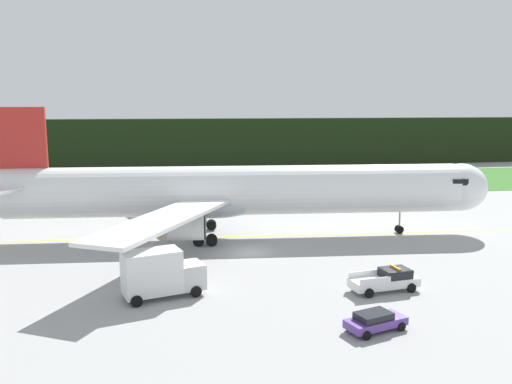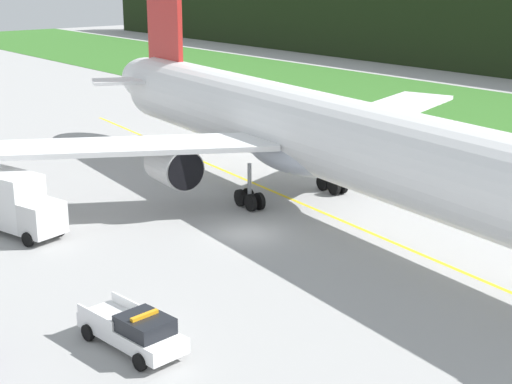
{
  "view_description": "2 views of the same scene",
  "coord_description": "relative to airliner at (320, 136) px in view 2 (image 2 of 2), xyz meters",
  "views": [
    {
      "loc": [
        -9.41,
        -51.0,
        14.84
      ],
      "look_at": [
        2.07,
        6.38,
        5.19
      ],
      "focal_mm": 36.68,
      "sensor_mm": 36.0,
      "label": 1
    },
    {
      "loc": [
        36.36,
        -28.45,
        16.3
      ],
      "look_at": [
        5.99,
        -3.99,
        4.84
      ],
      "focal_mm": 54.37,
      "sensor_mm": 36.0,
      "label": 2
    }
  ],
  "objects": [
    {
      "name": "catering_truck",
      "position": [
        -8.47,
        -17.96,
        -3.29
      ],
      "size": [
        6.7,
        4.0,
        3.99
      ],
      "color": "silver",
      "rests_on": "ground"
    },
    {
      "name": "ground",
      "position": [
        0.61,
        -6.82,
        -5.26
      ],
      "size": [
        320.0,
        320.0,
        0.0
      ],
      "primitive_type": "plane",
      "color": "#9D9D9C"
    },
    {
      "name": "airliner",
      "position": [
        0.0,
        0.0,
        0.0
      ],
      "size": [
        61.25,
        43.32,
        14.74
      ],
      "color": "white",
      "rests_on": "ground"
    },
    {
      "name": "taxiway_centerline_main",
      "position": [
        0.45,
        -0.05,
        -5.26
      ],
      "size": [
        80.73,
        9.1,
        0.01
      ],
      "primitive_type": "cube",
      "rotation": [
        0.0,
        0.0,
        -0.11
      ],
      "color": "yellow",
      "rests_on": "ground"
    },
    {
      "name": "ops_pickup_truck",
      "position": [
        9.56,
        -20.06,
        -4.36
      ],
      "size": [
        5.83,
        2.75,
        1.94
      ],
      "color": "white",
      "rests_on": "ground"
    }
  ]
}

